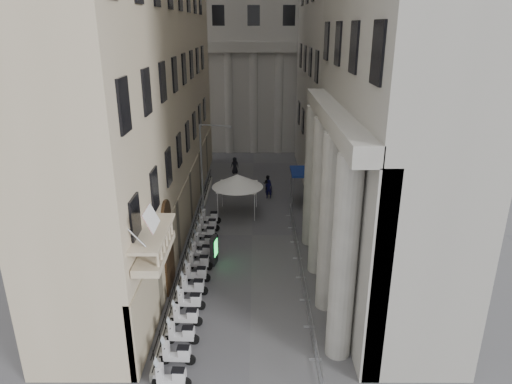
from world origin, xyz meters
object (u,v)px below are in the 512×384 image
at_px(info_kiosk, 214,250).
at_px(pedestrian_b, 267,184).
at_px(pedestrian_a, 269,189).
at_px(security_tent, 237,181).
at_px(street_lamp, 205,165).

xyz_separation_m(info_kiosk, pedestrian_b, (3.86, 13.90, -0.16)).
height_order(pedestrian_a, pedestrian_b, pedestrian_a).
bearing_deg(pedestrian_a, info_kiosk, 72.98).
relative_size(security_tent, pedestrian_a, 2.36).
bearing_deg(street_lamp, security_tent, 48.52).
xyz_separation_m(security_tent, street_lamp, (-2.36, -1.67, 1.85)).
distance_m(security_tent, street_lamp, 3.43).
height_order(security_tent, street_lamp, street_lamp).
bearing_deg(security_tent, info_kiosk, -97.60).
bearing_deg(pedestrian_a, security_tent, 52.73).
relative_size(security_tent, pedestrian_b, 2.52).
xyz_separation_m(street_lamp, pedestrian_b, (5.05, 6.81, -3.89)).
xyz_separation_m(street_lamp, info_kiosk, (1.19, -7.09, -3.74)).
height_order(info_kiosk, pedestrian_b, info_kiosk).
xyz_separation_m(security_tent, info_kiosk, (-1.17, -8.76, -1.89)).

